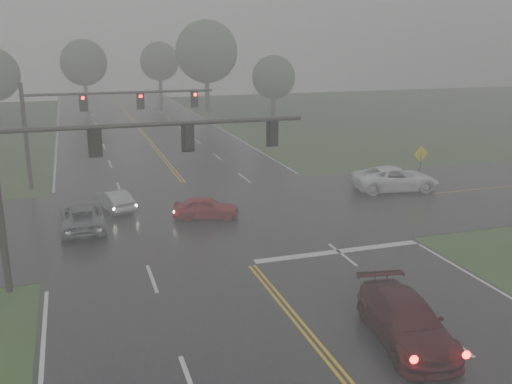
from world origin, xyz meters
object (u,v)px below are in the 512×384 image
object	(u,v)px
pickup_white	(395,190)
sedan_silver	(115,210)
signal_gantry_near	(99,160)
car_grey	(83,229)
signal_gantry_far	(87,113)
sedan_maroon	(404,341)
sedan_red	(206,219)

from	to	relation	value
pickup_white	sedan_silver	bearing A→B (deg)	94.24
sedan_silver	signal_gantry_near	size ratio (longest dim) A/B	0.29
car_grey	signal_gantry_far	bearing A→B (deg)	-95.08
sedan_maroon	car_grey	bearing A→B (deg)	131.83
sedan_red	pickup_white	distance (m)	13.66
car_grey	signal_gantry_near	size ratio (longest dim) A/B	0.38
pickup_white	signal_gantry_near	size ratio (longest dim) A/B	0.45
sedan_maroon	signal_gantry_far	bearing A→B (deg)	118.77
sedan_maroon	signal_gantry_near	world-z (taller)	signal_gantry_near
sedan_red	car_grey	xyz separation A→B (m)	(-6.73, 0.23, 0.00)
sedan_silver	pickup_white	distance (m)	18.38
sedan_maroon	signal_gantry_far	size ratio (longest dim) A/B	0.41
sedan_red	pickup_white	bearing A→B (deg)	-65.29
sedan_silver	signal_gantry_far	distance (m)	8.55
car_grey	signal_gantry_near	bearing A→B (deg)	96.34
sedan_red	pickup_white	size ratio (longest dim) A/B	0.64
pickup_white	signal_gantry_far	xyz separation A→B (m)	(-19.34, 8.08, 5.04)
sedan_silver	car_grey	distance (m)	3.63
sedan_silver	signal_gantry_near	bearing A→B (deg)	67.95
car_grey	signal_gantry_far	world-z (taller)	signal_gantry_far
pickup_white	signal_gantry_far	distance (m)	21.56
sedan_silver	signal_gantry_far	world-z (taller)	signal_gantry_far
signal_gantry_near	sedan_red	bearing A→B (deg)	49.19
sedan_maroon	car_grey	distance (m)	18.52
sedan_maroon	sedan_silver	xyz separation A→B (m)	(-8.13, 18.67, 0.00)
sedan_maroon	sedan_red	size ratio (longest dim) A/B	1.42
signal_gantry_near	sedan_silver	bearing A→B (deg)	83.79
sedan_maroon	pickup_white	world-z (taller)	pickup_white
signal_gantry_far	sedan_red	bearing A→B (deg)	-60.10
sedan_red	pickup_white	xyz separation A→B (m)	(13.50, 2.08, 0.00)
sedan_red	signal_gantry_near	size ratio (longest dim) A/B	0.29
sedan_maroon	sedan_silver	distance (m)	20.36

